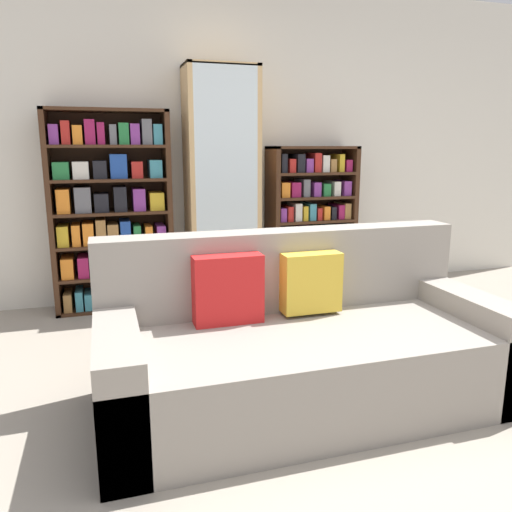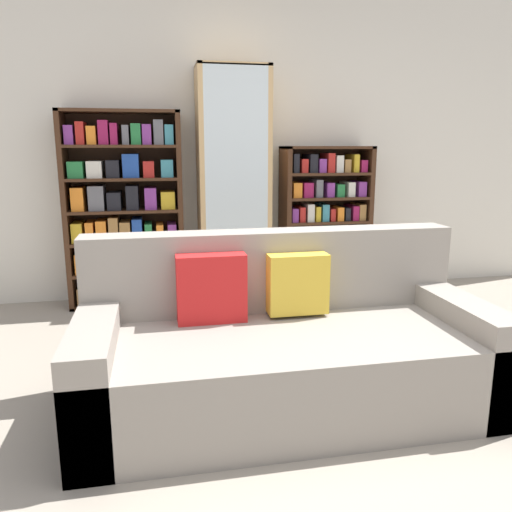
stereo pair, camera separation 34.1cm
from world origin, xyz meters
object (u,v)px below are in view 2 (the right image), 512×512
at_px(bookshelf_left, 125,213).
at_px(bookshelf_right, 325,223).
at_px(couch, 284,349).
at_px(display_cabinet, 233,188).
at_px(wine_bottle, 303,315).

height_order(bookshelf_left, bookshelf_right, bookshelf_left).
bearing_deg(bookshelf_left, bookshelf_right, 0.00).
relative_size(couch, bookshelf_right, 1.56).
bearing_deg(display_cabinet, wine_bottle, -71.61).
relative_size(bookshelf_left, wine_bottle, 4.40).
relative_size(display_cabinet, wine_bottle, 5.39).
distance_m(couch, wine_bottle, 0.98).
height_order(bookshelf_left, wine_bottle, bookshelf_left).
distance_m(bookshelf_left, bookshelf_right, 1.76).
xyz_separation_m(bookshelf_left, bookshelf_right, (1.75, 0.00, -0.14)).
distance_m(couch, bookshelf_right, 2.14).
xyz_separation_m(couch, wine_bottle, (0.37, 0.89, -0.15)).
relative_size(couch, bookshelf_left, 1.28).
distance_m(display_cabinet, bookshelf_right, 0.90).
xyz_separation_m(bookshelf_left, wine_bottle, (1.25, -1.03, -0.63)).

